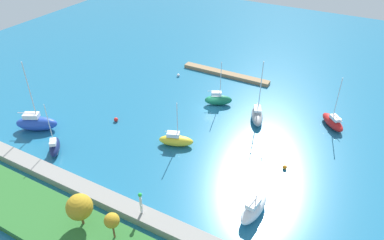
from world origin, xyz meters
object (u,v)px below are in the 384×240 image
Objects in this scene: harbor_beacon at (141,202)px; mooring_buoy_orange at (285,167)px; sailboat_yellow_far_south at (176,140)px; sailboat_gray_east_end at (257,115)px; sailboat_green_near_pier at (218,99)px; sailboat_blue_inner_mooring at (36,123)px; pier_dock at (226,74)px; sailboat_white_west_end at (254,208)px; mooring_buoy_red at (116,120)px; park_tree_west at (112,221)px; sailboat_navy_center_basin at (55,146)px; sailboat_red_lone_south at (333,122)px; mooring_buoy_white at (178,75)px; park_tree_mideast at (79,207)px.

harbor_beacon is 5.02× the size of mooring_buoy_orange.
sailboat_gray_east_end is at bearing 35.38° from sailboat_yellow_far_south.
sailboat_blue_inner_mooring is at bearing -164.36° from sailboat_green_near_pier.
pier_dock is 2.12× the size of sailboat_white_west_end.
harbor_beacon is at bearing -95.49° from sailboat_yellow_far_south.
park_tree_west is at bearing 128.77° from mooring_buoy_red.
pier_dock reaches higher than mooring_buoy_orange.
park_tree_west is 0.44× the size of sailboat_navy_center_basin.
sailboat_blue_inner_mooring is at bearing 96.60° from sailboat_white_west_end.
mooring_buoy_red is (38.07, 19.12, -0.64)m from sailboat_red_lone_south.
mooring_buoy_orange is at bearing -109.21° from sailboat_navy_center_basin.
sailboat_yellow_far_south reaches higher than pier_dock.
sailboat_green_near_pier is 21.75m from mooring_buoy_red.
sailboat_gray_east_end reaches higher than park_tree_west.
pier_dock is 44.28m from sailboat_navy_center_basin.
sailboat_white_west_end reaches higher than sailboat_red_lone_south.
mooring_buoy_red is at bearing -55.76° from sailboat_navy_center_basin.
mooring_buoy_red reaches higher than mooring_buoy_white.
harbor_beacon is 0.35× the size of sailboat_white_west_end.
sailboat_white_west_end reaches higher than sailboat_yellow_far_south.
harbor_beacon is 5.09× the size of mooring_buoy_white.
sailboat_red_lone_south is at bearing 2.00° from sailboat_blue_inner_mooring.
sailboat_navy_center_basin is (21.72, -10.17, -3.16)m from park_tree_west.
pier_dock is 30.35× the size of mooring_buoy_white.
harbor_beacon is 0.75× the size of park_tree_mideast.
mooring_buoy_red is (24.39, 14.07, -0.71)m from sailboat_gray_east_end.
pier_dock is at bearing 26.96° from sailboat_red_lone_south.
pier_dock reaches higher than mooring_buoy_white.
mooring_buoy_red is at bearing 73.85° from sailboat_red_lone_south.
sailboat_navy_center_basin is 39.99m from mooring_buoy_orange.
sailboat_navy_center_basin is (27.65, 26.89, -0.00)m from sailboat_gray_east_end.
sailboat_red_lone_south is at bearing 173.94° from mooring_buoy_white.
mooring_buoy_red is (19.22, -17.94, -3.05)m from harbor_beacon.
sailboat_blue_inner_mooring is 8.83m from sailboat_navy_center_basin.
sailboat_green_near_pier is (-4.41, 13.52, 0.88)m from pier_dock.
sailboat_green_near_pier is at bearing -74.16° from sailboat_navy_center_basin.
park_tree_mideast is at bearing -163.85° from sailboat_navy_center_basin.
harbor_beacon is 0.38× the size of sailboat_green_near_pier.
sailboat_red_lone_south reaches higher than mooring_buoy_red.
park_tree_mideast reaches higher than mooring_buoy_white.
sailboat_yellow_far_south is (4.75, -17.10, -2.35)m from harbor_beacon.
harbor_beacon is at bearing -138.31° from park_tree_mideast.
sailboat_green_near_pier reaches higher than pier_dock.
sailboat_white_west_end reaches higher than park_tree_mideast.
sailboat_navy_center_basin is at bearing 75.74° from mooring_buoy_red.
harbor_beacon reaches higher than mooring_buoy_white.
pier_dock is 48.05m from harbor_beacon.
sailboat_navy_center_basin is at bearing -150.64° from sailboat_green_near_pier.
sailboat_gray_east_end reaches higher than mooring_buoy_orange.
sailboat_gray_east_end reaches higher than pier_dock.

